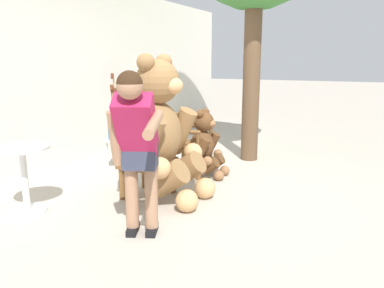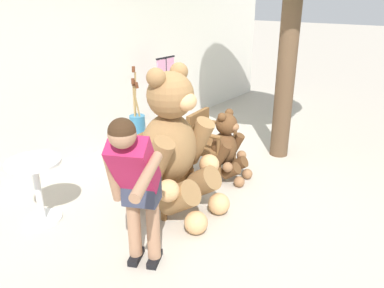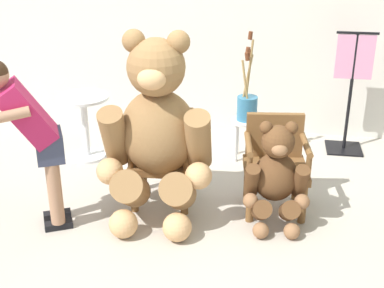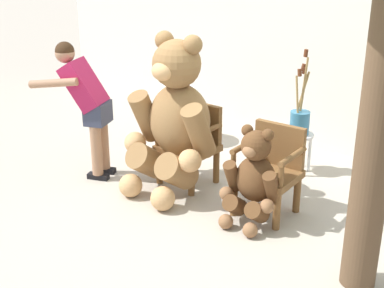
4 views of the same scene
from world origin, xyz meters
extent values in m
plane|color=#B2A899|center=(0.00, 0.00, 0.00)|extent=(60.00, 60.00, 0.00)
cube|color=silver|center=(0.00, 2.40, 1.40)|extent=(10.00, 0.16, 2.80)
cube|color=brown|center=(-0.52, 0.43, 0.41)|extent=(0.58, 0.54, 0.07)
cylinder|color=brown|center=(-0.74, 0.21, 0.18)|extent=(0.07, 0.07, 0.37)
cylinder|color=brown|center=(-0.28, 0.23, 0.18)|extent=(0.07, 0.07, 0.37)
cylinder|color=brown|center=(-0.76, 0.63, 0.18)|extent=(0.07, 0.07, 0.37)
cylinder|color=brown|center=(-0.30, 0.65, 0.18)|extent=(0.07, 0.07, 0.37)
cube|color=brown|center=(-0.53, 0.66, 0.65)|extent=(0.52, 0.08, 0.42)
cylinder|color=brown|center=(-0.77, 0.42, 0.66)|extent=(0.08, 0.48, 0.06)
cylinder|color=brown|center=(-0.76, 0.21, 0.55)|extent=(0.05, 0.05, 0.22)
cylinder|color=brown|center=(-0.27, 0.44, 0.66)|extent=(0.08, 0.48, 0.06)
cylinder|color=brown|center=(-0.26, 0.23, 0.55)|extent=(0.05, 0.05, 0.22)
cube|color=brown|center=(0.52, 0.43, 0.41)|extent=(0.62, 0.58, 0.07)
cylinder|color=brown|center=(0.31, 0.19, 0.18)|extent=(0.07, 0.07, 0.37)
cylinder|color=brown|center=(0.77, 0.25, 0.18)|extent=(0.07, 0.07, 0.37)
cylinder|color=brown|center=(0.27, 0.61, 0.18)|extent=(0.07, 0.07, 0.37)
cylinder|color=brown|center=(0.72, 0.66, 0.18)|extent=(0.07, 0.07, 0.37)
cube|color=brown|center=(0.49, 0.66, 0.65)|extent=(0.52, 0.12, 0.42)
cylinder|color=brown|center=(0.27, 0.40, 0.66)|extent=(0.11, 0.48, 0.06)
cylinder|color=brown|center=(0.29, 0.19, 0.55)|extent=(0.05, 0.05, 0.22)
cylinder|color=brown|center=(0.77, 0.46, 0.66)|extent=(0.11, 0.48, 0.06)
cylinder|color=brown|center=(0.79, 0.25, 0.55)|extent=(0.05, 0.05, 0.22)
ellipsoid|color=olive|center=(-0.52, 0.31, 0.75)|extent=(0.70, 0.60, 0.78)
sphere|color=olive|center=(-0.52, 0.27, 1.35)|extent=(0.49, 0.49, 0.49)
ellipsoid|color=tan|center=(-0.51, 0.06, 1.32)|extent=(0.24, 0.19, 0.18)
sphere|color=black|center=(-0.51, 0.06, 1.33)|extent=(0.07, 0.07, 0.07)
sphere|color=olive|center=(-0.70, 0.29, 1.56)|extent=(0.19, 0.19, 0.19)
sphere|color=olive|center=(-0.33, 0.30, 1.56)|extent=(0.19, 0.19, 0.19)
cylinder|color=olive|center=(-0.88, 0.16, 0.75)|extent=(0.24, 0.44, 0.59)
sphere|color=tan|center=(-0.89, 0.01, 0.49)|extent=(0.23, 0.23, 0.23)
cylinder|color=olive|center=(-0.15, 0.19, 0.75)|extent=(0.24, 0.44, 0.59)
sphere|color=tan|center=(-0.12, 0.04, 0.49)|extent=(0.23, 0.23, 0.23)
cylinder|color=olive|center=(-0.71, 0.01, 0.33)|extent=(0.31, 0.49, 0.46)
sphere|color=tan|center=(-0.72, -0.22, 0.12)|extent=(0.25, 0.25, 0.25)
cylinder|color=olive|center=(-0.30, 0.03, 0.33)|extent=(0.31, 0.49, 0.46)
sphere|color=tan|center=(-0.27, -0.20, 0.12)|extent=(0.25, 0.25, 0.25)
ellipsoid|color=brown|center=(0.52, 0.25, 0.43)|extent=(0.42, 0.37, 0.44)
sphere|color=brown|center=(0.52, 0.23, 0.77)|extent=(0.28, 0.28, 0.28)
ellipsoid|color=#8C603D|center=(0.53, 0.11, 0.75)|extent=(0.14, 0.12, 0.10)
sphere|color=black|center=(0.53, 0.11, 0.76)|extent=(0.04, 0.04, 0.04)
sphere|color=brown|center=(0.41, 0.23, 0.89)|extent=(0.11, 0.11, 0.11)
sphere|color=brown|center=(0.62, 0.25, 0.89)|extent=(0.11, 0.11, 0.11)
cylinder|color=brown|center=(0.32, 0.15, 0.43)|extent=(0.15, 0.26, 0.33)
sphere|color=#8C603D|center=(0.32, 0.06, 0.28)|extent=(0.13, 0.13, 0.13)
cylinder|color=brown|center=(0.73, 0.20, 0.43)|extent=(0.15, 0.26, 0.33)
sphere|color=#8C603D|center=(0.75, 0.11, 0.28)|extent=(0.13, 0.13, 0.13)
cylinder|color=brown|center=(0.42, 0.07, 0.19)|extent=(0.19, 0.29, 0.26)
sphere|color=#8C603D|center=(0.42, -0.06, 0.07)|extent=(0.14, 0.14, 0.14)
cylinder|color=brown|center=(0.65, 0.10, 0.19)|extent=(0.19, 0.29, 0.26)
sphere|color=#8C603D|center=(0.68, -0.03, 0.07)|extent=(0.14, 0.14, 0.14)
cube|color=black|center=(-1.40, -0.02, 0.03)|extent=(0.26, 0.19, 0.06)
cylinder|color=#A37556|center=(-1.40, -0.02, 0.47)|extent=(0.12, 0.12, 0.82)
cube|color=black|center=(-1.32, -0.18, 0.03)|extent=(0.26, 0.19, 0.06)
cylinder|color=#A37556|center=(-1.32, -0.18, 0.47)|extent=(0.12, 0.12, 0.82)
cube|color=#33384C|center=(-1.36, -0.10, 0.75)|extent=(0.33, 0.37, 0.24)
cube|color=#B21E4C|center=(-1.49, -0.17, 1.05)|extent=(0.55, 0.49, 0.56)
cylinder|color=#A37556|center=(-1.57, 0.00, 0.93)|extent=(0.23, 0.17, 0.50)
cylinder|color=silver|center=(0.19, 1.51, 0.45)|extent=(0.34, 0.34, 0.03)
cylinder|color=silver|center=(0.29, 1.61, 0.22)|extent=(0.04, 0.04, 0.43)
cylinder|color=silver|center=(0.09, 1.61, 0.22)|extent=(0.04, 0.04, 0.43)
cylinder|color=silver|center=(0.29, 1.41, 0.22)|extent=(0.04, 0.04, 0.43)
cylinder|color=silver|center=(0.09, 1.41, 0.22)|extent=(0.04, 0.04, 0.43)
cylinder|color=teal|center=(0.19, 1.51, 0.59)|extent=(0.22, 0.22, 0.26)
cylinder|color=#997A47|center=(0.18, 1.53, 0.84)|extent=(0.07, 0.04, 0.61)
cylinder|color=#592D19|center=(0.18, 1.53, 1.19)|extent=(0.05, 0.05, 0.08)
cylinder|color=#997A47|center=(0.19, 1.52, 0.93)|extent=(0.08, 0.03, 0.79)
cylinder|color=#592D19|center=(0.19, 1.52, 1.37)|extent=(0.05, 0.04, 0.08)
cylinder|color=#997A47|center=(0.17, 1.46, 0.83)|extent=(0.12, 0.06, 0.58)
cylinder|color=#592D19|center=(0.17, 1.46, 1.17)|extent=(0.06, 0.05, 0.09)
cylinder|color=#997A47|center=(0.17, 1.53, 0.85)|extent=(0.12, 0.12, 0.63)
cylinder|color=#592D19|center=(0.17, 1.53, 1.21)|extent=(0.06, 0.06, 0.09)
cylinder|color=silver|center=(-1.56, 1.26, 0.70)|extent=(0.56, 0.56, 0.03)
cylinder|color=silver|center=(-1.56, 1.26, 0.34)|extent=(0.07, 0.07, 0.69)
cylinder|color=silver|center=(-1.56, 1.26, 0.01)|extent=(0.40, 0.40, 0.03)
cube|color=black|center=(1.30, 1.93, 0.01)|extent=(0.40, 0.40, 0.02)
cylinder|color=black|center=(1.30, 1.93, 0.68)|extent=(0.04, 0.04, 1.35)
cylinder|color=black|center=(1.30, 1.93, 1.35)|extent=(0.44, 0.03, 0.03)
cube|color=pink|center=(1.30, 1.93, 1.09)|extent=(0.40, 0.03, 0.48)
camera|label=1|loc=(-3.98, -2.09, 1.56)|focal=35.00mm
camera|label=2|loc=(-3.36, -2.17, 2.32)|focal=35.00mm
camera|label=3|loc=(0.44, -3.93, 2.55)|focal=50.00mm
camera|label=4|loc=(3.15, -3.47, 2.52)|focal=50.00mm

